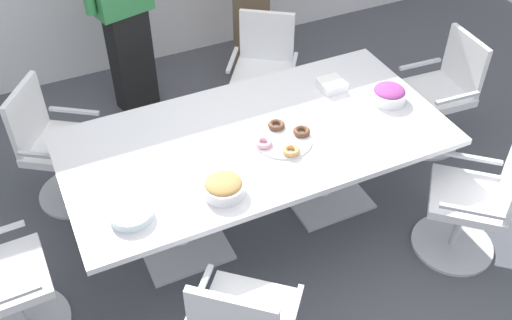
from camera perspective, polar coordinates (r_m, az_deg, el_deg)
name	(u,v)px	position (r m, az deg, el deg)	size (l,w,h in m)	color
ground_plane	(256,219)	(4.18, 0.00, -5.71)	(10.00, 10.00, 0.01)	#4C4F56
conference_table	(256,151)	(3.75, 0.00, 0.86)	(2.40, 1.20, 0.75)	silver
office_chair_0	(439,98)	(4.80, 17.35, 5.78)	(0.58, 0.58, 0.91)	silver
office_chair_1	(264,78)	(4.82, 0.73, 8.00)	(0.75, 0.75, 0.91)	silver
office_chair_2	(58,151)	(4.31, -18.63, 0.82)	(0.75, 0.75, 0.91)	silver
office_chair_5	(474,205)	(3.95, 20.42, -4.10)	(0.76, 0.76, 0.91)	silver
person_standing_0	(122,0)	(4.82, -12.85, 14.85)	(0.61, 0.32, 1.86)	black
snack_bowl_candy_mix	(389,94)	(4.04, 12.77, 6.29)	(0.24, 0.24, 0.11)	white
snack_bowl_cookies	(223,186)	(3.26, -3.17, -2.58)	(0.24, 0.24, 0.11)	white
donut_platter	(283,139)	(3.62, 2.66, 2.07)	(0.37, 0.37, 0.04)	white
plate_stack	(131,214)	(3.21, -12.03, -5.11)	(0.24, 0.24, 0.05)	white
napkin_pile	(331,85)	(4.10, 7.32, 7.26)	(0.17, 0.17, 0.06)	white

